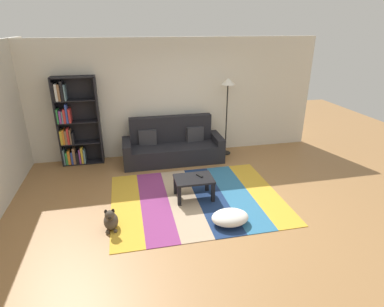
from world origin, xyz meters
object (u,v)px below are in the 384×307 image
at_px(bookshelf, 74,125).
at_px(coffee_table, 194,182).
at_px(standing_lamp, 228,92).
at_px(pouf, 230,217).
at_px(tv_remote, 200,176).
at_px(dog, 111,220).
at_px(couch, 173,147).

bearing_deg(bookshelf, coffee_table, -43.07).
bearing_deg(standing_lamp, pouf, -106.47).
bearing_deg(tv_remote, bookshelf, 112.96).
bearing_deg(dog, pouf, -8.21).
xyz_separation_m(pouf, dog, (-1.84, 0.27, 0.04)).
distance_m(bookshelf, dog, 2.94).
distance_m(couch, tv_remote, 1.77).
bearing_deg(couch, dog, -119.03).
distance_m(bookshelf, standing_lamp, 3.52).
height_order(dog, tv_remote, tv_remote).
relative_size(couch, coffee_table, 3.29).
height_order(bookshelf, coffee_table, bookshelf).
distance_m(couch, standing_lamp, 1.78).
height_order(dog, standing_lamp, standing_lamp).
bearing_deg(standing_lamp, tv_remote, -120.53).
relative_size(bookshelf, dog, 4.93).
height_order(coffee_table, standing_lamp, standing_lamp).
bearing_deg(bookshelf, tv_remote, -40.89).
bearing_deg(standing_lamp, dog, -136.09).
height_order(bookshelf, tv_remote, bookshelf).
xyz_separation_m(bookshelf, tv_remote, (2.35, -2.04, -0.49)).
relative_size(pouf, standing_lamp, 0.33).
bearing_deg(dog, tv_remote, 24.08).
bearing_deg(coffee_table, standing_lamp, 57.59).
relative_size(coffee_table, dog, 1.73).
distance_m(coffee_table, dog, 1.61).
height_order(pouf, dog, dog).
bearing_deg(dog, standing_lamp, 43.91).
distance_m(couch, coffee_table, 1.80).
xyz_separation_m(dog, tv_remote, (1.58, 0.70, 0.26)).
bearing_deg(pouf, standing_lamp, 73.53).
bearing_deg(tv_remote, standing_lamp, 33.33).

